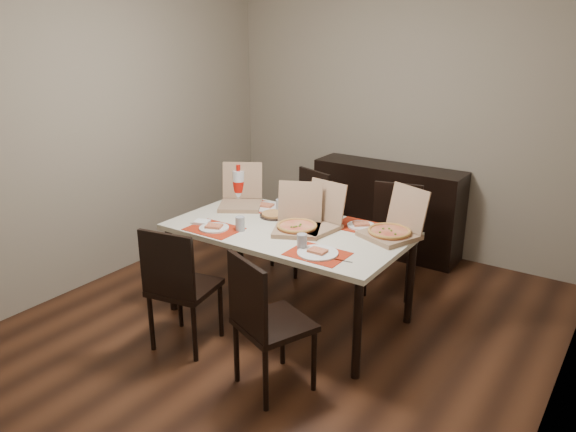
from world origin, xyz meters
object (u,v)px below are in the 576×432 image
object	(u,v)px
dining_table	(288,236)
pizza_box_center	(298,224)
dip_bowl	(302,222)
soda_bottle	(239,186)
chair_far_right	(394,233)
sideboard	(387,209)
chair_near_right	(264,319)
chair_near_left	(179,284)
chair_far_left	(305,215)

from	to	relation	value
dining_table	pizza_box_center	bearing A→B (deg)	1.06
dip_bowl	soda_bottle	xyz separation A→B (m)	(-0.78, 0.20, 0.12)
chair_far_right	dip_bowl	xyz separation A→B (m)	(-0.44, -0.80, 0.25)
sideboard	dining_table	distance (m)	1.72
chair_near_right	chair_far_right	size ratio (longest dim) A/B	1.00
chair_near_left	pizza_box_center	xyz separation A→B (m)	(0.46, 0.82, 0.29)
chair_far_left	pizza_box_center	xyz separation A→B (m)	(0.51, -0.91, 0.29)
sideboard	soda_bottle	bearing A→B (deg)	-121.03
chair_near_right	chair_far_left	size ratio (longest dim) A/B	1.00
chair_near_left	chair_far_right	world-z (taller)	same
chair_far_right	chair_near_right	bearing A→B (deg)	-91.58
chair_far_left	chair_near_right	bearing A→B (deg)	-64.74
chair_near_left	soda_bottle	xyz separation A→B (m)	(-0.38, 1.17, 0.38)
sideboard	dip_bowl	distance (m)	1.58
chair_far_right	dip_bowl	world-z (taller)	chair_far_right
sideboard	chair_far_right	bearing A→B (deg)	-61.80
dining_table	dip_bowl	size ratio (longest dim) A/B	17.34
chair_near_left	chair_far_right	xyz separation A→B (m)	(0.84, 1.77, 0.00)
chair_near_left	dining_table	bearing A→B (deg)	65.66
pizza_box_center	dining_table	bearing A→B (deg)	-178.94
chair_far_right	soda_bottle	world-z (taller)	soda_bottle
chair_far_left	dip_bowl	distance (m)	0.92
dining_table	chair_near_left	distance (m)	0.92
sideboard	pizza_box_center	world-z (taller)	pizza_box_center
dining_table	chair_far_right	distance (m)	1.07
dining_table	chair_near_left	xyz separation A→B (m)	(-0.37, -0.82, -0.17)
pizza_box_center	dip_bowl	distance (m)	0.16
chair_near_right	dip_bowl	world-z (taller)	chair_near_right
dining_table	chair_far_left	bearing A→B (deg)	115.10
chair_near_right	dip_bowl	bearing A→B (deg)	110.65
chair_near_left	dip_bowl	distance (m)	1.08
chair_near_left	dip_bowl	size ratio (longest dim) A/B	8.96
sideboard	dip_bowl	size ratio (longest dim) A/B	14.45
chair_far_left	sideboard	bearing A→B (deg)	58.36
chair_far_left	chair_near_left	bearing A→B (deg)	-88.19
chair_near_left	chair_near_right	xyz separation A→B (m)	(0.79, -0.06, 0.00)
soda_bottle	chair_far_left	bearing A→B (deg)	59.84
chair_far_left	dip_bowl	xyz separation A→B (m)	(0.46, -0.76, 0.25)
soda_bottle	pizza_box_center	bearing A→B (deg)	-22.19
chair_far_right	soda_bottle	xyz separation A→B (m)	(-1.22, -0.60, 0.38)
sideboard	chair_far_right	xyz separation A→B (m)	(0.41, -0.76, 0.06)
chair_far_right	chair_far_left	bearing A→B (deg)	-177.73
sideboard	dip_bowl	xyz separation A→B (m)	(-0.03, -1.55, 0.31)
sideboard	chair_far_left	world-z (taller)	chair_far_left
chair_near_left	chair_near_right	distance (m)	0.79
dining_table	chair_far_left	xyz separation A→B (m)	(-0.43, 0.91, -0.17)
chair_near_left	soda_bottle	bearing A→B (deg)	108.19
chair_near_right	soda_bottle	distance (m)	1.74
chair_near_left	chair_near_right	world-z (taller)	same
sideboard	chair_near_left	xyz separation A→B (m)	(-0.43, -2.52, 0.06)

